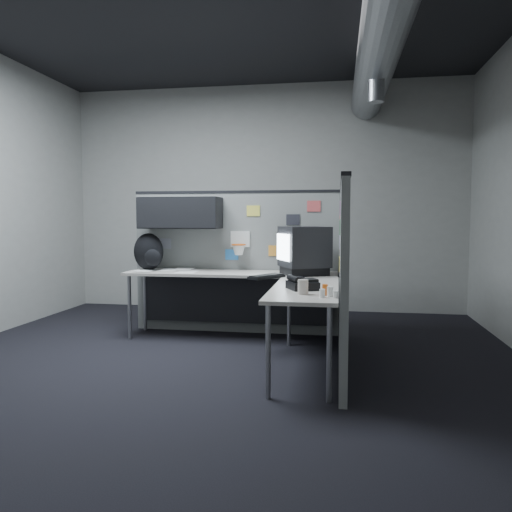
% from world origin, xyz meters
% --- Properties ---
extents(room, '(5.62, 5.62, 3.22)m').
position_xyz_m(room, '(0.56, 0.00, 2.10)').
color(room, black).
rests_on(room, ground).
extents(partition_back, '(2.44, 0.42, 1.63)m').
position_xyz_m(partition_back, '(-0.25, 1.23, 1.00)').
color(partition_back, slate).
rests_on(partition_back, ground).
extents(partition_right, '(0.07, 2.23, 1.63)m').
position_xyz_m(partition_right, '(1.10, 0.22, 0.82)').
color(partition_right, slate).
rests_on(partition_right, ground).
extents(desk, '(2.31, 2.11, 0.73)m').
position_xyz_m(desk, '(0.15, 0.70, 0.61)').
color(desk, '#B7AFA5').
rests_on(desk, ground).
extents(monitor, '(0.59, 0.59, 0.50)m').
position_xyz_m(monitor, '(0.70, 0.86, 0.99)').
color(monitor, black).
rests_on(monitor, desk).
extents(keyboard, '(0.35, 0.41, 0.04)m').
position_xyz_m(keyboard, '(0.36, 0.50, 0.75)').
color(keyboard, black).
rests_on(keyboard, desk).
extents(mouse, '(0.25, 0.25, 0.04)m').
position_xyz_m(mouse, '(0.70, 0.36, 0.74)').
color(mouse, black).
rests_on(mouse, desk).
extents(phone, '(0.30, 0.31, 0.11)m').
position_xyz_m(phone, '(0.76, -0.21, 0.77)').
color(phone, black).
rests_on(phone, desk).
extents(bottles, '(0.14, 0.16, 0.08)m').
position_xyz_m(bottles, '(0.98, -0.56, 0.77)').
color(bottles, silver).
rests_on(bottles, desk).
extents(cup, '(0.09, 0.09, 0.11)m').
position_xyz_m(cup, '(0.79, -0.47, 0.79)').
color(cup, '#BBB0A5').
rests_on(cup, desk).
extents(papers, '(0.71, 0.49, 0.01)m').
position_xyz_m(papers, '(-0.79, 1.00, 0.74)').
color(papers, white).
rests_on(papers, desk).
extents(backpack, '(0.40, 0.36, 0.42)m').
position_xyz_m(backpack, '(-1.06, 1.04, 0.93)').
color(backpack, black).
rests_on(backpack, desk).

